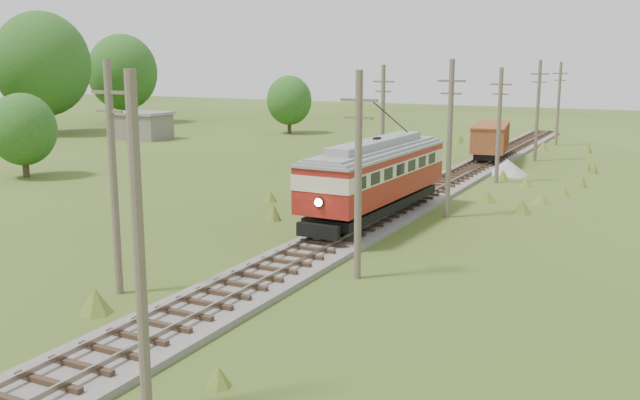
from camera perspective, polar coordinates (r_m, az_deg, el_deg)
The scene contains 17 objects.
railbed_main at distance 45.61m, azimuth 7.37°, elevation -0.01°, with size 3.60×96.00×0.57m.
streetcar at distance 39.61m, azimuth 4.53°, elevation 2.22°, with size 3.52×13.66×6.21m.
gondola at distance 64.59m, azimuth 13.49°, elevation 4.78°, with size 4.07×8.83×2.82m.
gravel_pile at distance 58.40m, azimuth 14.83°, elevation 2.54°, with size 3.26×3.46×1.19m.
utility_pole_r_1 at distance 18.27m, azimuth -14.28°, elevation -3.78°, with size 0.30×0.30×8.80m.
utility_pole_r_2 at distance 29.01m, azimuth 3.08°, elevation 2.10°, with size 1.60×0.30×8.60m.
utility_pole_r_3 at distance 41.14m, azimuth 10.33°, elevation 4.93°, with size 1.60×0.30×9.00m.
utility_pole_r_4 at distance 53.75m, azimuth 14.12°, elevation 5.89°, with size 1.60×0.30×8.40m.
utility_pole_r_5 at distance 66.36m, azimuth 17.02°, elevation 6.92°, with size 1.60×0.30×8.90m.
utility_pole_r_6 at distance 79.21m, azimuth 18.54°, elevation 7.38°, with size 1.60×0.30×8.70m.
utility_pole_l_a at distance 28.12m, azimuth -16.21°, elevation 1.80°, with size 1.60×0.30×9.00m.
utility_pole_l_b at distance 52.15m, azimuth 5.03°, elevation 6.15°, with size 1.60×0.30×8.60m.
tree_left_4 at distance 92.79m, azimuth -21.36°, elevation 10.09°, with size 11.34×11.34×14.61m.
tree_left_5 at distance 105.54m, azimuth -15.52°, elevation 9.82°, with size 9.66×9.66×12.44m.
tree_mid_a at distance 87.57m, azimuth -2.48°, elevation 7.97°, with size 5.46×5.46×7.03m.
tree_mid_c at distance 59.16m, azimuth -22.68°, elevation 5.23°, with size 5.04×5.04×6.49m.
shed at distance 84.02m, azimuth -14.08°, elevation 5.83°, with size 6.40×4.40×3.10m.
Camera 1 is at (14.84, -8.21, 9.03)m, focal length 40.00 mm.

